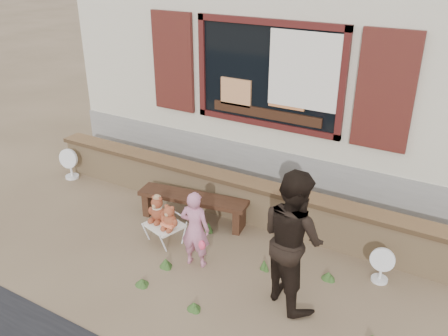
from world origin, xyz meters
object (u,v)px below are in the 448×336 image
Objects in this scene: folding_chair at (165,226)px; child at (195,229)px; adult at (293,239)px; teddy_bear_right at (170,216)px; teddy_bear_left at (158,208)px; bench at (193,203)px.

folding_chair is 0.53× the size of child.
adult reaches higher than child.
teddy_bear_right is 0.57m from child.
adult reaches higher than teddy_bear_left.
child reaches higher than bench.
child is (0.80, -0.25, 0.05)m from teddy_bear_left.
teddy_bear_right is 0.22× the size of adult.
teddy_bear_right is (0.27, -0.08, -0.02)m from teddy_bear_left.
teddy_bear_right is at bearing 26.19° from adult.
folding_chair is 1.56× the size of teddy_bear_right.
child is (0.54, -0.18, 0.06)m from teddy_bear_right.
teddy_bear_left is 2.20m from adult.
teddy_bear_left is at bearing -180.00° from teddy_bear_right.
bench is 0.68m from folding_chair.
child is at bearing 31.49° from adult.
child is 0.63× the size of adult.
folding_chair is (-0.03, -0.68, -0.05)m from bench.
bench is 3.02× the size of folding_chair.
bench is 1.12m from child.
folding_chair is at bearing -28.37° from child.
adult reaches higher than teddy_bear_right.
adult is at bearing 10.32° from teddy_bear_right.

